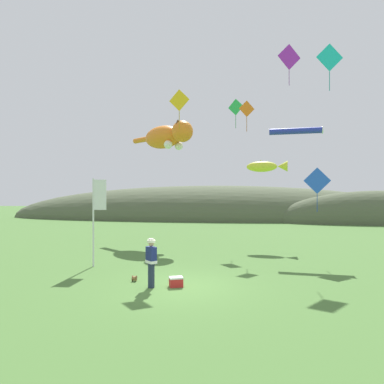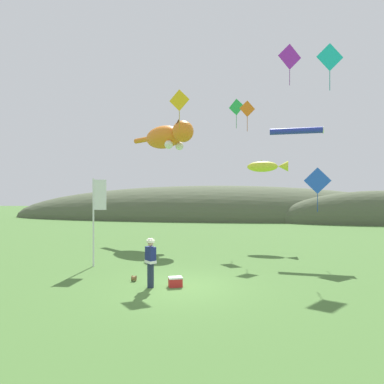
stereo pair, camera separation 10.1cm
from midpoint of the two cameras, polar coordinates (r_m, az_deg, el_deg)
ground_plane at (r=13.00m, az=-2.23°, el=-15.47°), size 120.00×120.00×0.00m
distant_hill_ridge at (r=42.65m, az=7.51°, el=-4.47°), size 56.20×13.59×8.26m
festival_attendant at (r=12.73m, az=-7.04°, el=-11.39°), size 0.48×0.48×1.77m
kite_spool at (r=13.84m, az=-9.79°, el=-14.01°), size 0.16×0.23×0.23m
picnic_cooler at (r=12.94m, az=-2.90°, el=-14.71°), size 0.57×0.48×0.36m
festival_banner_pole at (r=16.44m, az=-15.79°, el=-2.72°), size 0.66×0.08×4.08m
kite_giant_cat at (r=24.60m, az=-4.35°, el=9.18°), size 5.13×4.43×1.91m
kite_fish_windsock at (r=22.83m, az=12.16°, el=4.19°), size 2.69×1.10×0.81m
kite_tube_streamer at (r=21.22m, az=16.84°, el=9.71°), size 3.04×0.81×0.44m
kite_diamond_blue at (r=18.12m, az=19.99°, el=1.74°), size 1.32×0.07×2.22m
kite_diamond_green at (r=24.53m, az=7.18°, el=13.82°), size 1.04×0.52×2.05m
kite_diamond_teal at (r=18.29m, az=21.79°, el=20.06°), size 1.29×0.27×2.21m
kite_diamond_orange at (r=22.06m, az=8.98°, el=13.48°), size 0.97×0.35×1.92m
kite_diamond_violet at (r=21.92m, az=15.75°, el=20.81°), size 1.39×0.58×2.40m
kite_diamond_gold at (r=17.76m, az=-2.31°, el=14.97°), size 1.07×0.28×2.00m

